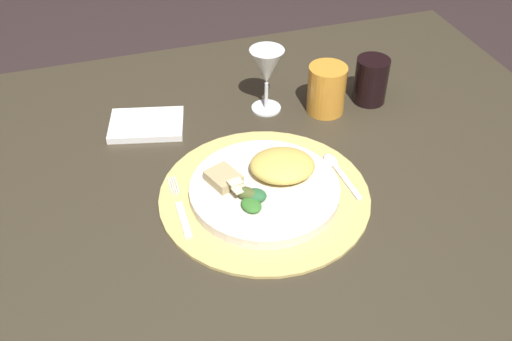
# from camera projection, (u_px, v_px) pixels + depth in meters

# --- Properties ---
(dining_table) EXTENTS (1.42, 1.03, 0.74)m
(dining_table) POSITION_uv_depth(u_px,v_px,m) (241.00, 223.00, 1.15)
(dining_table) COLOR #362F21
(dining_table) RESTS_ON ground
(placemat) EXTENTS (0.37, 0.37, 0.01)m
(placemat) POSITION_uv_depth(u_px,v_px,m) (264.00, 195.00, 1.02)
(placemat) COLOR tan
(placemat) RESTS_ON dining_table
(dinner_plate) EXTENTS (0.26, 0.26, 0.02)m
(dinner_plate) POSITION_uv_depth(u_px,v_px,m) (265.00, 190.00, 1.01)
(dinner_plate) COLOR silver
(dinner_plate) RESTS_ON placemat
(pasta_serving) EXTENTS (0.14, 0.12, 0.04)m
(pasta_serving) POSITION_uv_depth(u_px,v_px,m) (282.00, 165.00, 1.02)
(pasta_serving) COLOR #D9BD55
(pasta_serving) RESTS_ON dinner_plate
(salad_greens) EXTENTS (0.07, 0.08, 0.03)m
(salad_greens) POSITION_uv_depth(u_px,v_px,m) (252.00, 197.00, 0.97)
(salad_greens) COLOR #35752A
(salad_greens) RESTS_ON dinner_plate
(bread_piece) EXTENTS (0.06, 0.07, 0.02)m
(bread_piece) POSITION_uv_depth(u_px,v_px,m) (223.00, 178.00, 1.01)
(bread_piece) COLOR tan
(bread_piece) RESTS_ON dinner_plate
(fork) EXTENTS (0.01, 0.15, 0.00)m
(fork) POSITION_uv_depth(u_px,v_px,m) (181.00, 210.00, 0.99)
(fork) COLOR silver
(fork) RESTS_ON placemat
(spoon) EXTENTS (0.02, 0.14, 0.01)m
(spoon) POSITION_uv_depth(u_px,v_px,m) (337.00, 168.00, 1.07)
(spoon) COLOR silver
(spoon) RESTS_ON placemat
(napkin) EXTENTS (0.17, 0.14, 0.01)m
(napkin) POSITION_uv_depth(u_px,v_px,m) (147.00, 125.00, 1.18)
(napkin) COLOR white
(napkin) RESTS_ON dining_table
(wine_glass) EXTENTS (0.07, 0.07, 0.14)m
(wine_glass) POSITION_uv_depth(u_px,v_px,m) (267.00, 69.00, 1.17)
(wine_glass) COLOR silver
(wine_glass) RESTS_ON dining_table
(amber_tumbler) EXTENTS (0.08, 0.08, 0.10)m
(amber_tumbler) POSITION_uv_depth(u_px,v_px,m) (327.00, 89.00, 1.20)
(amber_tumbler) COLOR orange
(amber_tumbler) RESTS_ON dining_table
(dark_tumbler) EXTENTS (0.07, 0.07, 0.10)m
(dark_tumbler) POSITION_uv_depth(u_px,v_px,m) (371.00, 80.00, 1.23)
(dark_tumbler) COLOR black
(dark_tumbler) RESTS_ON dining_table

